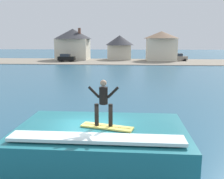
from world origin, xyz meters
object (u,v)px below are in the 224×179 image
surfer (103,100)px  car_far_shore (178,57)px  tree_tall_bare (156,41)px  surfboard (107,127)px  house_with_chimney (73,42)px  car_near_shore (66,58)px  wave_crest (101,144)px  house_small_cottage (120,46)px  house_gabled_white (161,44)px

surfer → car_far_shore: (12.26, 52.35, -1.77)m
tree_tall_bare → surfboard: bearing=-97.2°
house_with_chimney → car_far_shore: bearing=-4.3°
surfboard → surfer: size_ratio=1.17×
car_near_shore → house_with_chimney: house_with_chimney is taller
surfboard → house_with_chimney: size_ratio=0.21×
surfboard → car_far_shore: size_ratio=0.52×
house_with_chimney → surfer: bearing=-75.7°
wave_crest → car_near_shore: bearing=106.3°
surfboard → house_small_cottage: 55.59m
car_far_shore → tree_tall_bare: tree_tall_bare is taller
car_far_shore → car_near_shore: bearing=-171.2°
surfer → house_gabled_white: size_ratio=0.20×
surfboard → car_far_shore: (12.13, 52.40, -0.76)m
house_with_chimney → tree_tall_bare: 20.68m
surfboard → car_far_shore: 53.79m
car_far_shore → house_with_chimney: 26.43m
car_near_shore → house_small_cottage: size_ratio=0.53×
surfer → car_near_shore: surfer is taller
car_far_shore → house_gabled_white: bearing=171.7°
surfer → car_near_shore: bearing=106.4°
house_gabled_white → surfboard: bearing=-98.6°
surfer → house_small_cottage: (-2.08, 55.46, 0.90)m
surfboard → house_small_cottage: house_small_cottage is taller
surfer → house_with_chimney: (-13.87, 54.30, 1.69)m
car_near_shore → tree_tall_bare: tree_tall_bare is taller
car_far_shore → house_with_chimney: (-26.13, 1.95, 3.46)m
surfboard → house_gabled_white: (7.97, 53.01, 2.26)m
tree_tall_bare → car_near_shore: bearing=-168.0°
surfboard → house_with_chimney: bearing=104.4°
wave_crest → house_small_cottage: 55.16m
car_far_shore → house_small_cottage: bearing=167.8°
house_small_cottage → tree_tall_bare: bearing=-17.4°
wave_crest → car_near_shore: (-14.00, 47.84, 0.16)m
surfboard → tree_tall_bare: size_ratio=0.33×
surfer → tree_tall_bare: bearing=82.7°
car_far_shore → house_small_cottage: house_small_cottage is taller
tree_tall_bare → house_gabled_white: bearing=10.8°
surfer → tree_tall_bare: tree_tall_bare is taller
wave_crest → tree_tall_bare: size_ratio=1.09×
surfer → tree_tall_bare: size_ratio=0.29×
car_near_shore → tree_tall_bare: 21.72m
surfboard → house_with_chimney: (-14.00, 54.35, 2.71)m
car_near_shore → car_far_shore: bearing=8.8°
car_near_shore → house_with_chimney: 6.98m
car_near_shore → car_far_shore: 26.74m
surfer → house_with_chimney: 56.07m
wave_crest → house_with_chimney: (-13.70, 53.89, 3.62)m
car_far_shore → wave_crest: bearing=-103.5°
wave_crest → house_small_cottage: (-1.92, 55.05, 2.83)m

